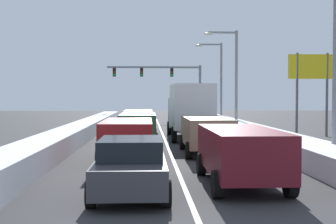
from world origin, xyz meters
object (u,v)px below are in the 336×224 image
(roadside_sign_right, at_px, (312,75))
(traffic_light_gantry, at_px, (167,78))
(sedan_charcoal_center_lane_nearest, at_px, (131,166))
(street_lamp_right_near, at_px, (327,35))
(street_lamp_right_far, at_px, (217,75))
(suv_tan_right_lane_second, at_px, (206,132))
(suv_maroon_right_lane_nearest, at_px, (240,151))
(suv_green_center_lane_third, at_px, (138,125))
(street_lamp_right_mid, at_px, (232,70))
(sedan_navy_right_lane_fourth, at_px, (184,120))
(suv_gray_center_lane_fourth, at_px, (138,120))
(suv_red_center_lane_second, at_px, (128,137))
(box_truck_right_lane_third, at_px, (190,108))

(roadside_sign_right, bearing_deg, traffic_light_gantry, 111.99)
(traffic_light_gantry, bearing_deg, sedan_charcoal_center_lane_nearest, -94.07)
(traffic_light_gantry, height_order, roadside_sign_right, traffic_light_gantry)
(street_lamp_right_near, xyz_separation_m, street_lamp_right_far, (0.11, 26.56, -0.22))
(roadside_sign_right, bearing_deg, suv_tan_right_lane_second, -134.12)
(suv_maroon_right_lane_nearest, relative_size, roadside_sign_right, 0.89)
(traffic_light_gantry, bearing_deg, roadside_sign_right, -68.01)
(suv_green_center_lane_third, bearing_deg, street_lamp_right_mid, 52.84)
(sedan_navy_right_lane_fourth, relative_size, suv_gray_center_lane_fourth, 0.92)
(street_lamp_right_near, bearing_deg, street_lamp_right_far, 89.75)
(suv_tan_right_lane_second, height_order, sedan_navy_right_lane_fourth, suv_tan_right_lane_second)
(traffic_light_gantry, relative_size, street_lamp_right_mid, 1.36)
(suv_tan_right_lane_second, bearing_deg, traffic_light_gantry, 90.87)
(street_lamp_right_far, relative_size, roadside_sign_right, 1.43)
(suv_green_center_lane_third, height_order, street_lamp_right_near, street_lamp_right_near)
(suv_tan_right_lane_second, distance_m, street_lamp_right_near, 6.74)
(suv_red_center_lane_second, height_order, street_lamp_right_near, street_lamp_right_near)
(suv_red_center_lane_second, distance_m, traffic_light_gantry, 32.15)
(street_lamp_right_far, bearing_deg, street_lamp_right_mid, -92.03)
(suv_green_center_lane_third, bearing_deg, roadside_sign_right, 17.91)
(suv_maroon_right_lane_nearest, relative_size, street_lamp_right_near, 0.59)
(suv_red_center_lane_second, bearing_deg, box_truck_right_lane_third, 70.11)
(suv_maroon_right_lane_nearest, height_order, street_lamp_right_mid, street_lamp_right_mid)
(suv_tan_right_lane_second, distance_m, suv_gray_center_lane_fourth, 11.42)
(suv_maroon_right_lane_nearest, xyz_separation_m, roadside_sign_right, (8.05, 15.51, 3.00))
(suv_red_center_lane_second, bearing_deg, traffic_light_gantry, 84.53)
(traffic_light_gantry, xyz_separation_m, roadside_sign_right, (8.55, -21.19, -0.71))
(suv_maroon_right_lane_nearest, height_order, suv_red_center_lane_second, same)
(sedan_charcoal_center_lane_nearest, relative_size, street_lamp_right_far, 0.57)
(suv_tan_right_lane_second, xyz_separation_m, suv_red_center_lane_second, (-3.49, -2.25, 0.00))
(sedan_navy_right_lane_fourth, bearing_deg, traffic_light_gantry, 92.94)
(suv_tan_right_lane_second, xyz_separation_m, suv_green_center_lane_third, (-3.23, 4.70, 0.00))
(suv_tan_right_lane_second, relative_size, suv_gray_center_lane_fourth, 1.00)
(sedan_charcoal_center_lane_nearest, bearing_deg, street_lamp_right_far, 76.75)
(street_lamp_right_far, bearing_deg, suv_maroon_right_lane_nearest, -97.82)
(street_lamp_right_near, bearing_deg, sedan_charcoal_center_lane_nearest, -147.84)
(street_lamp_right_near, bearing_deg, traffic_light_gantry, 97.76)
(suv_red_center_lane_second, bearing_deg, suv_green_center_lane_third, 87.82)
(street_lamp_right_near, xyz_separation_m, roadside_sign_right, (4.03, 12.00, -0.94))
(street_lamp_right_near, height_order, street_lamp_right_far, street_lamp_right_near)
(box_truck_right_lane_third, xyz_separation_m, sedan_navy_right_lane_fourth, (0.33, 8.27, -1.14))
(traffic_light_gantry, relative_size, street_lamp_right_near, 1.28)
(suv_tan_right_lane_second, height_order, suv_red_center_lane_second, same)
(suv_maroon_right_lane_nearest, distance_m, street_lamp_right_mid, 21.87)
(sedan_charcoal_center_lane_nearest, distance_m, traffic_light_gantry, 38.02)
(street_lamp_right_far, xyz_separation_m, roadside_sign_right, (3.92, -14.56, -0.72))
(sedan_charcoal_center_lane_nearest, bearing_deg, box_truck_right_lane_third, 78.72)
(sedan_navy_right_lane_fourth, distance_m, street_lamp_right_mid, 5.51)
(suv_gray_center_lane_fourth, bearing_deg, suv_green_center_lane_third, -89.00)
(box_truck_right_lane_third, height_order, roadside_sign_right, roadside_sign_right)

